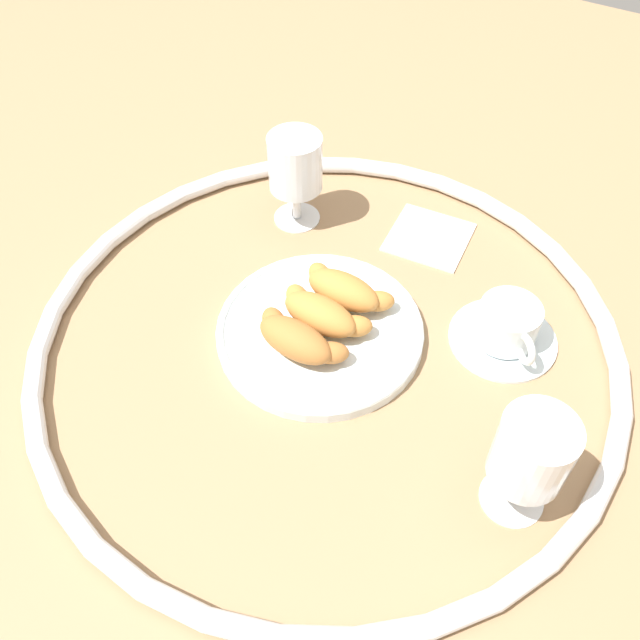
% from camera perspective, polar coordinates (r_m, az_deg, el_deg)
% --- Properties ---
extents(ground_plane, '(2.20, 2.20, 0.00)m').
position_cam_1_polar(ground_plane, '(0.87, 0.55, -2.06)').
color(ground_plane, '#997551').
extents(table_chrome_rim, '(0.73, 0.73, 0.02)m').
position_cam_1_polar(table_chrome_rim, '(0.86, 0.55, -1.56)').
color(table_chrome_rim, silver).
rests_on(table_chrome_rim, ground_plane).
extents(pastry_plate, '(0.26, 0.26, 0.02)m').
position_cam_1_polar(pastry_plate, '(0.87, -0.00, -0.84)').
color(pastry_plate, silver).
rests_on(pastry_plate, ground_plane).
extents(croissant_large, '(0.14, 0.07, 0.04)m').
position_cam_1_polar(croissant_large, '(0.82, -1.94, -1.59)').
color(croissant_large, '#AD6B33').
rests_on(croissant_large, pastry_plate).
extents(croissant_small, '(0.14, 0.07, 0.04)m').
position_cam_1_polar(croissant_small, '(0.85, 0.12, 0.53)').
color(croissant_small, '#BC7A38').
rests_on(croissant_small, pastry_plate).
extents(croissant_extra, '(0.14, 0.06, 0.04)m').
position_cam_1_polar(croissant_extra, '(0.88, 2.05, 2.52)').
color(croissant_extra, '#BC7A38').
rests_on(croissant_extra, pastry_plate).
extents(coffee_cup_near, '(0.14, 0.14, 0.06)m').
position_cam_1_polar(coffee_cup_near, '(0.88, 15.22, -0.63)').
color(coffee_cup_near, silver).
rests_on(coffee_cup_near, ground_plane).
extents(juice_glass_left, '(0.08, 0.08, 0.14)m').
position_cam_1_polar(juice_glass_left, '(0.97, -2.06, 12.61)').
color(juice_glass_left, white).
rests_on(juice_glass_left, ground_plane).
extents(juice_glass_right, '(0.08, 0.08, 0.14)m').
position_cam_1_polar(juice_glass_right, '(0.70, 17.10, -10.67)').
color(juice_glass_right, white).
rests_on(juice_glass_right, ground_plane).
extents(folded_napkin, '(0.12, 0.12, 0.01)m').
position_cam_1_polar(folded_napkin, '(1.01, 9.03, 6.86)').
color(folded_napkin, silver).
rests_on(folded_napkin, ground_plane).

